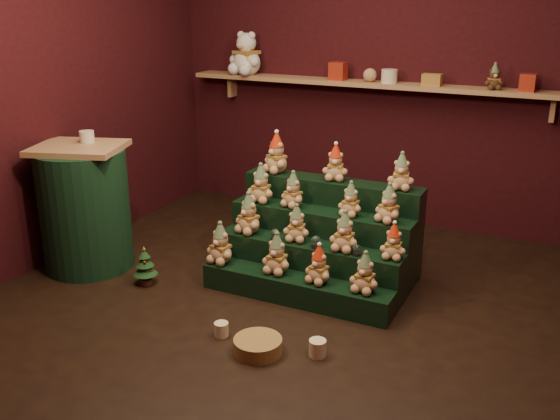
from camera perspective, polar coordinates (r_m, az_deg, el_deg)
The scene contains 40 objects.
ground at distance 4.45m, azimuth 0.05°, elevation -8.42°, with size 4.00×4.00×0.00m, color black.
back_wall at distance 5.89m, azimuth 9.11°, elevation 12.47°, with size 4.00×0.10×2.80m, color black.
front_wall at distance 2.38m, azimuth -22.30°, elevation 1.76°, with size 4.00×0.10×2.80m, color black.
left_wall at distance 5.23m, azimuth -20.92°, elevation 10.67°, with size 0.10×4.00×2.80m, color black.
back_shelf at distance 5.74m, azimuth 8.51°, elevation 11.26°, with size 3.60×0.26×0.24m.
riser_tier_front at distance 4.43m, azimuth 1.44°, elevation -7.26°, with size 1.40×0.22×0.18m, color black.
riser_tier_midfront at distance 4.57m, azimuth 2.62°, elevation -5.14°, with size 1.40×0.22×0.36m, color black.
riser_tier_midback at distance 4.72m, azimuth 3.71°, elevation -3.16°, with size 1.40×0.22×0.54m, color black.
riser_tier_back at distance 4.88m, azimuth 4.74°, elevation -1.30°, with size 1.40×0.22×0.72m, color black.
teddy_0 at distance 4.59m, azimuth -5.45°, elevation -3.03°, with size 0.22×0.20×0.31m, color tan, non-canonical shape.
teddy_1 at distance 4.40m, azimuth -0.29°, elevation -3.99°, with size 0.21×0.19×0.29m, color tan, non-canonical shape.
teddy_2 at distance 4.27m, azimuth 3.58°, elevation -4.98°, with size 0.19×0.17×0.27m, color tan, non-canonical shape.
teddy_3 at distance 4.17m, azimuth 7.77°, elevation -5.67°, with size 0.20×0.18×0.28m, color tan, non-canonical shape.
teddy_4 at distance 4.64m, azimuth -2.87°, elevation -0.31°, with size 0.22×0.20×0.31m, color tan, non-canonical shape.
teddy_5 at distance 4.50m, azimuth 1.53°, elevation -1.22°, with size 0.19×0.17×0.27m, color tan, non-canonical shape.
teddy_6 at distance 4.34m, azimuth 5.92°, elevation -1.96°, with size 0.20×0.18×0.28m, color tan, non-canonical shape.
teddy_7 at distance 4.26m, azimuth 10.35°, elevation -2.84°, with size 0.18×0.16×0.25m, color tan, non-canonical shape.
teddy_8 at distance 4.78m, azimuth -1.76°, elevation 2.44°, with size 0.21×0.19×0.29m, color tan, non-canonical shape.
teddy_9 at distance 4.67m, azimuth 1.21°, elevation 1.87°, with size 0.19×0.17×0.27m, color tan, non-canonical shape.
teddy_10 at distance 4.50m, azimuth 6.48°, elevation 0.99°, with size 0.18×0.16×0.25m, color tan, non-canonical shape.
teddy_11 at distance 4.41m, azimuth 9.94°, elevation 0.61°, with size 0.20×0.18×0.27m, color tan, non-canonical shape.
teddy_12 at distance 4.92m, azimuth -0.31°, elevation 5.23°, with size 0.22×0.20×0.31m, color tan, non-canonical shape.
teddy_13 at distance 4.73m, azimuth 5.10°, elevation 4.33°, with size 0.19×0.17×0.27m, color tan, non-canonical shape.
teddy_14 at distance 4.56m, azimuth 11.04°, elevation 3.48°, with size 0.19×0.17×0.27m, color tan, non-canonical shape.
snow_globe_a at distance 4.53m, azimuth -0.44°, elevation -2.28°, with size 0.07×0.07×0.09m.
snow_globe_b at distance 4.40m, azimuth 3.29°, elevation -2.92°, with size 0.07×0.07×0.09m.
snow_globe_c at distance 4.30m, azimuth 7.03°, elevation -3.65°, with size 0.06×0.06×0.08m.
side_table at distance 5.07m, azimuth -17.41°, elevation 0.19°, with size 0.78×0.71×0.99m.
table_ornament at distance 5.00m, azimuth -17.24°, elevation 6.42°, with size 0.11×0.11×0.09m, color beige.
mini_christmas_tree at distance 4.76m, azimuth -12.24°, elevation -4.99°, with size 0.18×0.18×0.31m.
mug_left at distance 4.04m, azimuth -5.38°, elevation -10.81°, with size 0.09×0.09×0.09m, color beige.
mug_right at distance 3.82m, azimuth 3.45°, elevation -12.49°, with size 0.10×0.10×0.10m, color beige.
wicker_basket at distance 3.85m, azimuth -2.04°, elevation -12.30°, with size 0.30×0.30×0.09m, color olive.
white_bear at distance 6.18m, azimuth -3.09°, elevation 14.60°, with size 0.36×0.33×0.51m, color white, non-canonical shape.
brown_bear at distance 5.46m, azimuth 19.00°, elevation 11.45°, with size 0.15×0.13×0.21m, color #452917, non-canonical shape.
gift_tin_red_a at distance 5.81m, azimuth 5.34°, elevation 12.53°, with size 0.14×0.14×0.16m, color #B3301B.
gift_tin_cream at distance 5.66m, azimuth 9.96°, elevation 11.96°, with size 0.14×0.14×0.12m, color beige.
gift_tin_red_b at distance 5.45m, azimuth 21.71°, elevation 10.77°, with size 0.12×0.12×0.14m, color #B3301B.
shelf_plush_ball at distance 5.71m, azimuth 8.22°, elevation 12.11°, with size 0.12×0.12×0.12m, color tan.
scarf_gift_box at distance 5.57m, azimuth 13.72°, elevation 11.49°, with size 0.16×0.10×0.10m, color #C7651C.
Camera 1 is at (1.74, -3.54, 2.05)m, focal length 40.00 mm.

